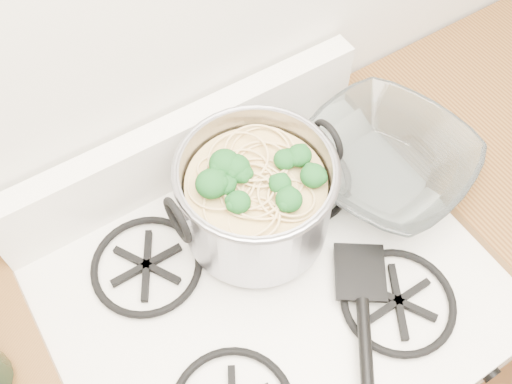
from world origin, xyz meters
The scene contains 4 objects.
gas_range centered at (0.00, 1.26, 0.44)m, with size 0.76×0.66×0.92m.
stock_pot centered at (0.04, 1.38, 1.01)m, with size 0.31×0.28×0.19m.
spatula centered at (0.14, 1.19, 0.94)m, with size 0.29×0.31×0.02m, color black, non-canonical shape.
glass_bowl centered at (0.31, 1.34, 0.94)m, with size 0.13×0.13×0.03m, color white.
Camera 1 is at (-0.25, 0.93, 1.85)m, focal length 40.00 mm.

